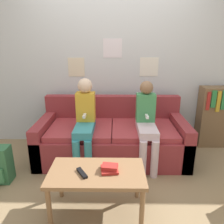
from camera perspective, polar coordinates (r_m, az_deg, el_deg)
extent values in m
plane|color=#937A56|center=(2.71, -0.13, -17.02)|extent=(10.00, 10.00, 0.00)
cube|color=silver|center=(3.36, 0.16, 13.54)|extent=(8.00, 0.06, 2.60)
cube|color=beige|center=(3.38, -9.31, 11.49)|extent=(0.24, 0.00, 0.28)
cube|color=silver|center=(3.32, 0.16, 16.36)|extent=(0.27, 0.00, 0.27)
cube|color=white|center=(3.37, 9.66, 11.55)|extent=(0.27, 0.00, 0.28)
cube|color=maroon|center=(3.08, 0.03, -8.27)|extent=(1.98, 0.91, 0.40)
cube|color=maroon|center=(3.29, 0.12, 0.92)|extent=(1.98, 0.14, 0.40)
cube|color=maroon|center=(3.19, -16.88, -6.53)|extent=(0.14, 0.91, 0.56)
cube|color=maroon|center=(3.17, 17.06, -6.71)|extent=(0.14, 0.91, 0.56)
cube|color=#A1343A|center=(2.98, -8.11, -4.42)|extent=(0.83, 0.75, 0.07)
cube|color=#A1343A|center=(2.97, 8.18, -4.50)|extent=(0.83, 0.75, 0.07)
cube|color=#8E6642|center=(2.06, -4.00, -15.57)|extent=(0.87, 0.48, 0.04)
cylinder|color=#8E6642|center=(2.10, -16.12, -22.97)|extent=(0.04, 0.04, 0.40)
cylinder|color=#8E6642|center=(2.04, 7.85, -23.81)|extent=(0.04, 0.04, 0.40)
cylinder|color=#8E6642|center=(2.41, -13.33, -16.80)|extent=(0.04, 0.04, 0.40)
cylinder|color=#8E6642|center=(2.36, 6.65, -17.28)|extent=(0.04, 0.04, 0.40)
cylinder|color=teal|center=(2.67, -9.24, -11.98)|extent=(0.09, 0.09, 0.47)
cylinder|color=teal|center=(2.65, -6.19, -12.09)|extent=(0.09, 0.09, 0.47)
cube|color=teal|center=(2.79, -7.13, -4.18)|extent=(0.23, 0.55, 0.09)
cube|color=gold|center=(2.87, -6.87, 1.39)|extent=(0.24, 0.16, 0.38)
sphere|color=beige|center=(2.81, -7.08, 6.83)|extent=(0.19, 0.19, 0.19)
cube|color=white|center=(2.75, -7.21, -0.99)|extent=(0.03, 0.12, 0.03)
cylinder|color=silver|center=(2.65, 8.02, -12.13)|extent=(0.09, 0.09, 0.47)
cylinder|color=silver|center=(2.68, 11.06, -12.05)|extent=(0.09, 0.09, 0.47)
cube|color=silver|center=(2.80, 8.99, -4.24)|extent=(0.23, 0.55, 0.09)
cube|color=#429356|center=(2.88, 8.75, 1.19)|extent=(0.24, 0.16, 0.36)
sphere|color=#8C6647|center=(2.82, 9.00, 6.31)|extent=(0.17, 0.17, 0.17)
cube|color=white|center=(2.76, 9.09, -1.14)|extent=(0.03, 0.12, 0.03)
cube|color=black|center=(2.02, -7.86, -15.50)|extent=(0.12, 0.17, 0.02)
cube|color=red|center=(2.05, -0.69, -14.81)|extent=(0.17, 0.17, 0.02)
cube|color=red|center=(2.03, -0.58, -14.13)|extent=(0.15, 0.12, 0.04)
cube|color=brown|center=(3.67, 24.62, -1.14)|extent=(0.40, 0.25, 0.92)
cube|color=red|center=(3.42, 23.87, 2.59)|extent=(0.04, 0.02, 0.27)
cube|color=#2D8442|center=(3.44, 25.05, 3.06)|extent=(0.07, 0.02, 0.25)
cube|color=gold|center=(3.48, 26.06, 2.45)|extent=(0.05, 0.02, 0.30)
cube|color=#2D8442|center=(3.50, 27.18, 2.78)|extent=(0.06, 0.02, 0.28)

